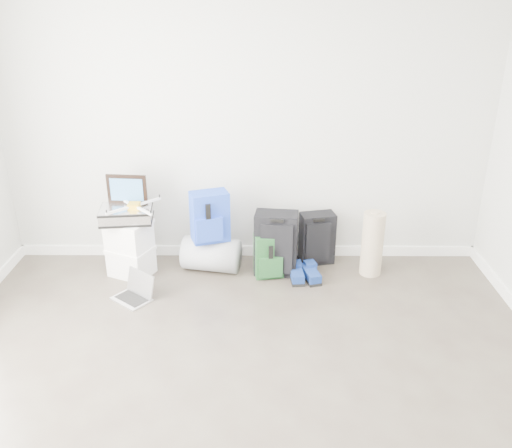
{
  "coord_description": "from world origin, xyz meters",
  "views": [
    {
      "loc": [
        0.12,
        -2.34,
        2.47
      ],
      "look_at": [
        0.1,
        1.9,
        0.6
      ],
      "focal_mm": 38.0,
      "sensor_mm": 36.0,
      "label": 1
    }
  ],
  "objects_px": {
    "briefcase": "(127,214)",
    "laptop": "(135,292)",
    "duffel_bag": "(211,254)",
    "large_suitcase": "(276,244)",
    "carry_on": "(317,238)",
    "boxes_stack": "(130,248)"
  },
  "relations": [
    {
      "from": "briefcase",
      "to": "laptop",
      "type": "relative_size",
      "value": 1.14
    },
    {
      "from": "duffel_bag",
      "to": "laptop",
      "type": "distance_m",
      "value": 0.82
    },
    {
      "from": "large_suitcase",
      "to": "laptop",
      "type": "height_order",
      "value": "large_suitcase"
    },
    {
      "from": "large_suitcase",
      "to": "carry_on",
      "type": "xyz_separation_m",
      "value": [
        0.4,
        0.21,
        -0.05
      ]
    },
    {
      "from": "boxes_stack",
      "to": "briefcase",
      "type": "height_order",
      "value": "briefcase"
    },
    {
      "from": "carry_on",
      "to": "laptop",
      "type": "distance_m",
      "value": 1.77
    },
    {
      "from": "duffel_bag",
      "to": "carry_on",
      "type": "xyz_separation_m",
      "value": [
        1.0,
        0.16,
        0.09
      ]
    },
    {
      "from": "large_suitcase",
      "to": "carry_on",
      "type": "relative_size",
      "value": 1.19
    },
    {
      "from": "briefcase",
      "to": "large_suitcase",
      "type": "height_order",
      "value": "briefcase"
    },
    {
      "from": "briefcase",
      "to": "duffel_bag",
      "type": "bearing_deg",
      "value": 0.54
    },
    {
      "from": "briefcase",
      "to": "laptop",
      "type": "xyz_separation_m",
      "value": [
        0.12,
        -0.43,
        -0.55
      ]
    },
    {
      "from": "boxes_stack",
      "to": "carry_on",
      "type": "relative_size",
      "value": 1.07
    },
    {
      "from": "duffel_bag",
      "to": "briefcase",
      "type": "bearing_deg",
      "value": -161.42
    },
    {
      "from": "laptop",
      "to": "large_suitcase",
      "type": "bearing_deg",
      "value": 59.75
    },
    {
      "from": "briefcase",
      "to": "carry_on",
      "type": "height_order",
      "value": "briefcase"
    },
    {
      "from": "duffel_bag",
      "to": "laptop",
      "type": "relative_size",
      "value": 1.33
    },
    {
      "from": "boxes_stack",
      "to": "briefcase",
      "type": "distance_m",
      "value": 0.33
    },
    {
      "from": "large_suitcase",
      "to": "carry_on",
      "type": "bearing_deg",
      "value": 35.13
    },
    {
      "from": "duffel_bag",
      "to": "large_suitcase",
      "type": "xyz_separation_m",
      "value": [
        0.6,
        -0.06,
        0.14
      ]
    },
    {
      "from": "boxes_stack",
      "to": "laptop",
      "type": "relative_size",
      "value": 1.38
    },
    {
      "from": "boxes_stack",
      "to": "briefcase",
      "type": "xyz_separation_m",
      "value": [
        0.0,
        -0.0,
        0.33
      ]
    },
    {
      "from": "briefcase",
      "to": "duffel_bag",
      "type": "relative_size",
      "value": 0.86
    }
  ]
}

